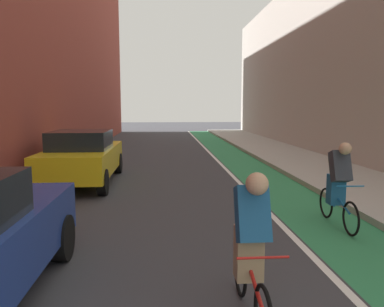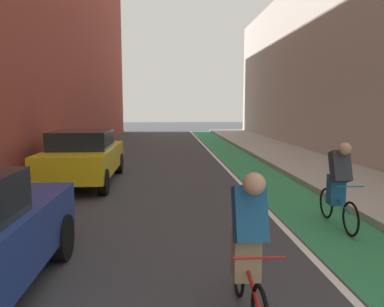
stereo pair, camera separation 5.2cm
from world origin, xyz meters
name	(u,v)px [view 1 (the left image)]	position (x,y,z in m)	size (l,w,h in m)	color
ground_plane	(171,169)	(0.00, 13.83, 0.00)	(78.46, 78.46, 0.00)	#38383D
bike_lane_paint	(239,160)	(2.83, 15.83, 0.00)	(1.60, 35.67, 0.00)	#2D8451
lane_divider_stripe	(217,161)	(1.93, 15.83, 0.00)	(0.12, 35.67, 0.00)	white
sidewalk_right	(293,158)	(5.13, 15.83, 0.07)	(2.99, 35.67, 0.14)	#A8A59E
building_facade_right	(339,58)	(7.83, 17.83, 4.41)	(2.40, 31.67, 8.83)	#B2ADA3
parked_sedan_yellow_cab	(83,156)	(-2.58, 11.65, 0.78)	(1.82, 4.21, 1.53)	yellow
cyclist_lead	(251,241)	(0.62, 4.49, 0.84)	(0.48, 1.68, 1.59)	black
cyclist_mid	(338,181)	(2.95, 7.38, 0.84)	(0.48, 1.65, 1.58)	black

